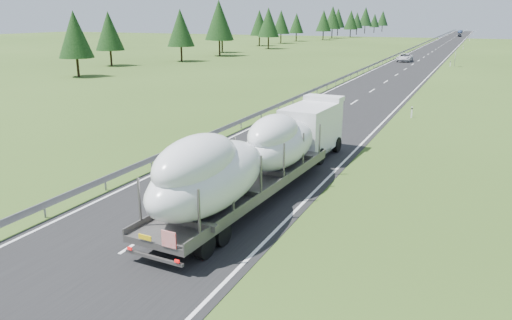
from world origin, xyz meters
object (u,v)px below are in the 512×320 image
at_px(distant_van, 405,58).
at_px(highway_sign, 455,56).
at_px(distant_car_blue, 460,32).
at_px(boat_truck, 258,153).
at_px(distant_car_dark, 460,35).

bearing_deg(distant_van, highway_sign, -35.01).
bearing_deg(distant_van, distant_car_blue, 89.03).
xyz_separation_m(boat_truck, distant_car_blue, (-2.64, 253.84, -1.50)).
bearing_deg(distant_car_dark, boat_truck, -91.62).
bearing_deg(distant_car_blue, distant_van, -85.60).
bearing_deg(distant_car_dark, highway_sign, -89.42).
height_order(boat_truck, distant_van, boat_truck).
bearing_deg(boat_truck, highway_sign, 86.18).
bearing_deg(distant_car_blue, highway_sign, -82.58).
relative_size(highway_sign, distant_van, 0.46).
distance_m(highway_sign, boat_truck, 73.85).
distance_m(highway_sign, distant_van, 11.52).
distance_m(highway_sign, distant_car_dark, 134.53).
height_order(highway_sign, boat_truck, boat_truck).
distance_m(boat_truck, distant_van, 80.35).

